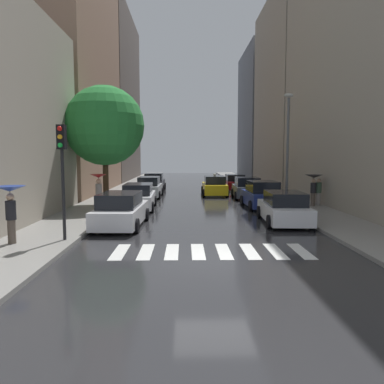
# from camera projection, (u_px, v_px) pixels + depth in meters

# --- Properties ---
(ground_plane) EXTENTS (28.00, 72.00, 0.04)m
(ground_plane) POSITION_uv_depth(u_px,v_px,m) (194.00, 191.00, 35.83)
(ground_plane) COLOR #29292B
(sidewalk_left) EXTENTS (3.00, 72.00, 0.15)m
(sidewalk_left) POSITION_uv_depth(u_px,v_px,m) (126.00, 190.00, 35.70)
(sidewalk_left) COLOR gray
(sidewalk_left) RESTS_ON ground
(sidewalk_right) EXTENTS (3.00, 72.00, 0.15)m
(sidewalk_right) POSITION_uv_depth(u_px,v_px,m) (262.00, 190.00, 35.95)
(sidewalk_right) COLOR gray
(sidewalk_right) RESTS_ON ground
(crosswalk_stripes) EXTENTS (6.75, 2.20, 0.01)m
(crosswalk_stripes) POSITION_uv_depth(u_px,v_px,m) (211.00, 251.00, 13.09)
(crosswalk_stripes) COLOR silver
(crosswalk_stripes) RESTS_ON ground
(building_left_mid) EXTENTS (6.00, 16.38, 23.89)m
(building_left_mid) POSITION_uv_depth(u_px,v_px,m) (69.00, 56.00, 32.89)
(building_left_mid) COLOR #8C6B56
(building_left_mid) RESTS_ON ground
(building_left_far) EXTENTS (6.00, 18.36, 21.93)m
(building_left_far) POSITION_uv_depth(u_px,v_px,m) (110.00, 98.00, 50.70)
(building_left_far) COLOR #564C47
(building_left_far) RESTS_ON ground
(building_right_mid) EXTENTS (6.00, 14.85, 20.02)m
(building_right_mid) POSITION_uv_depth(u_px,v_px,m) (294.00, 94.00, 40.95)
(building_right_mid) COLOR #9E9384
(building_right_mid) RESTS_ON ground
(building_right_far) EXTENTS (6.00, 13.96, 18.73)m
(building_right_far) POSITION_uv_depth(u_px,v_px,m) (264.00, 115.00, 56.41)
(building_right_far) COLOR slate
(building_right_far) RESTS_ON ground
(parked_car_left_nearest) EXTENTS (2.27, 4.86, 1.61)m
(parked_car_left_nearest) POSITION_uv_depth(u_px,v_px,m) (121.00, 211.00, 17.63)
(parked_car_left_nearest) COLOR silver
(parked_car_left_nearest) RESTS_ON ground
(parked_car_left_second) EXTENTS (2.14, 4.78, 1.59)m
(parked_car_left_second) POSITION_uv_depth(u_px,v_px,m) (139.00, 197.00, 23.42)
(parked_car_left_second) COLOR silver
(parked_car_left_second) RESTS_ON ground
(parked_car_left_third) EXTENTS (2.03, 4.47, 1.65)m
(parked_car_left_third) POSITION_uv_depth(u_px,v_px,m) (149.00, 188.00, 30.06)
(parked_car_left_third) COLOR #B2B7BF
(parked_car_left_third) RESTS_ON ground
(parked_car_left_fourth) EXTENTS (2.03, 4.30, 1.67)m
(parked_car_left_fourth) POSITION_uv_depth(u_px,v_px,m) (154.00, 182.00, 35.68)
(parked_car_left_fourth) COLOR black
(parked_car_left_fourth) RESTS_ON ground
(parked_car_right_nearest) EXTENTS (2.28, 4.63, 1.57)m
(parked_car_right_nearest) POSITION_uv_depth(u_px,v_px,m) (284.00, 208.00, 18.49)
(parked_car_right_nearest) COLOR silver
(parked_car_right_nearest) RESTS_ON ground
(parked_car_right_second) EXTENTS (2.25, 4.31, 1.72)m
(parked_car_right_second) POSITION_uv_depth(u_px,v_px,m) (262.00, 195.00, 23.93)
(parked_car_right_second) COLOR navy
(parked_car_right_second) RESTS_ON ground
(parked_car_right_third) EXTENTS (2.25, 4.17, 1.65)m
(parked_car_right_third) POSITION_uv_depth(u_px,v_px,m) (247.00, 188.00, 29.33)
(parked_car_right_third) COLOR #474C51
(parked_car_right_third) RESTS_ON ground
(parked_car_right_fourth) EXTENTS (2.08, 4.20, 1.53)m
(parked_car_right_fourth) POSITION_uv_depth(u_px,v_px,m) (235.00, 183.00, 35.97)
(parked_car_right_fourth) COLOR maroon
(parked_car_right_fourth) RESTS_ON ground
(taxi_midroad) EXTENTS (2.07, 4.50, 1.81)m
(taxi_midroad) POSITION_uv_depth(u_px,v_px,m) (214.00, 186.00, 31.58)
(taxi_midroad) COLOR yellow
(taxi_midroad) RESTS_ON ground
(pedestrian_foreground) EXTENTS (1.06, 1.06, 2.09)m
(pedestrian_foreground) POSITION_uv_depth(u_px,v_px,m) (10.00, 201.00, 13.53)
(pedestrian_foreground) COLOR brown
(pedestrian_foreground) RESTS_ON sidewalk_left
(pedestrian_near_tree) EXTENTS (1.11, 1.11, 1.97)m
(pedestrian_near_tree) POSITION_uv_depth(u_px,v_px,m) (314.00, 182.00, 23.73)
(pedestrian_near_tree) COLOR brown
(pedestrian_near_tree) RESTS_ON sidewalk_right
(pedestrian_by_kerb) EXTENTS (0.90, 0.90, 2.12)m
(pedestrian_by_kerb) POSITION_uv_depth(u_px,v_px,m) (99.00, 186.00, 21.30)
(pedestrian_by_kerb) COLOR brown
(pedestrian_by_kerb) RESTS_ON sidewalk_left
(pedestrian_far_side) EXTENTS (0.36, 0.36, 1.73)m
(pedestrian_far_side) POSITION_uv_depth(u_px,v_px,m) (318.00, 191.00, 23.85)
(pedestrian_far_side) COLOR gray
(pedestrian_far_side) RESTS_ON sidewalk_right
(street_tree_left) EXTENTS (5.00, 5.00, 7.54)m
(street_tree_left) POSITION_uv_depth(u_px,v_px,m) (105.00, 126.00, 23.77)
(street_tree_left) COLOR #513823
(street_tree_left) RESTS_ON sidewalk_left
(traffic_light_left_corner) EXTENTS (0.30, 0.42, 4.30)m
(traffic_light_left_corner) POSITION_uv_depth(u_px,v_px,m) (62.00, 156.00, 13.96)
(traffic_light_left_corner) COLOR black
(traffic_light_left_corner) RESTS_ON sidewalk_left
(lamp_post_right) EXTENTS (0.60, 0.28, 7.00)m
(lamp_post_right) POSITION_uv_depth(u_px,v_px,m) (288.00, 142.00, 23.60)
(lamp_post_right) COLOR #595B60
(lamp_post_right) RESTS_ON sidewalk_right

